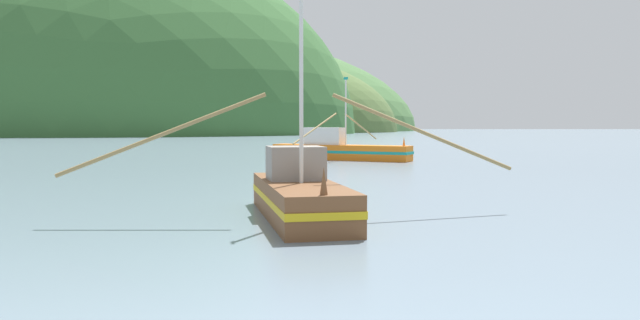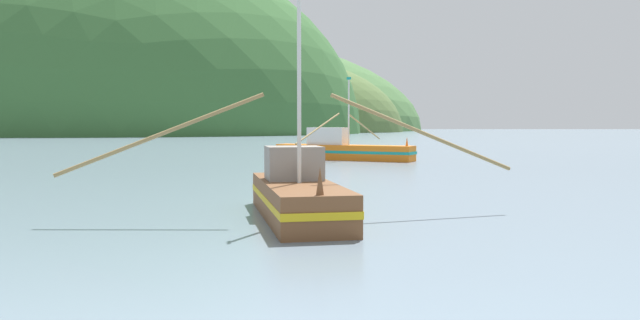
{
  "view_description": "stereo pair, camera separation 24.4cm",
  "coord_description": "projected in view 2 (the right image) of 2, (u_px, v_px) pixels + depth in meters",
  "views": [
    {
      "loc": [
        0.54,
        -5.56,
        2.86
      ],
      "look_at": [
        0.36,
        19.16,
        1.4
      ],
      "focal_mm": 34.9,
      "sensor_mm": 36.0,
      "label": 1
    },
    {
      "loc": [
        0.79,
        -5.56,
        2.86
      ],
      "look_at": [
        0.36,
        19.16,
        1.4
      ],
      "focal_mm": 34.9,
      "sensor_mm": 36.0,
      "label": 2
    }
  ],
  "objects": [
    {
      "name": "fishing_boat_brown",
      "position": [
        297.0,
        194.0,
        18.79
      ],
      "size": [
        13.56,
        7.87,
        7.14
      ],
      "rotation": [
        0.0,
        0.0,
        4.92
      ],
      "color": "brown",
      "rests_on": "ground"
    },
    {
      "name": "fishing_boat_orange",
      "position": [
        341.0,
        149.0,
        48.59
      ],
      "size": [
        11.01,
        13.96,
        6.43
      ],
      "rotation": [
        0.0,
        0.0,
        5.83
      ],
      "color": "orange",
      "rests_on": "ground"
    },
    {
      "name": "hill_far_right",
      "position": [
        107.0,
        133.0,
        182.48
      ],
      "size": [
        148.65,
        118.92,
        109.37
      ],
      "primitive_type": "ellipsoid",
      "color": "#386633",
      "rests_on": "ground"
    },
    {
      "name": "hill_far_center",
      "position": [
        276.0,
        132.0,
        210.65
      ],
      "size": [
        85.94,
        68.75,
        49.51
      ],
      "primitive_type": "ellipsoid",
      "color": "#516B38",
      "rests_on": "ground"
    },
    {
      "name": "hill_mid_right",
      "position": [
        164.0,
        130.0,
        255.17
      ],
      "size": [
        210.26,
        168.21,
        79.48
      ],
      "primitive_type": "ellipsoid",
      "color": "#47703D",
      "rests_on": "ground"
    }
  ]
}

